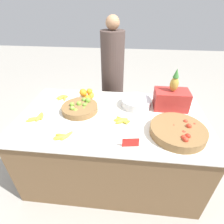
% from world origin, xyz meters
% --- Properties ---
extents(ground_plane, '(12.00, 12.00, 0.00)m').
position_xyz_m(ground_plane, '(0.00, 0.00, 0.00)').
color(ground_plane, '#A39E93').
extents(market_table, '(1.84, 1.06, 0.79)m').
position_xyz_m(market_table, '(0.00, 0.00, 0.39)').
color(market_table, brown).
rests_on(market_table, ground_plane).
extents(lime_bowl, '(0.36, 0.36, 0.11)m').
position_xyz_m(lime_bowl, '(-0.33, 0.06, 0.82)').
color(lime_bowl, olive).
rests_on(lime_bowl, market_table).
extents(tomato_basket, '(0.47, 0.47, 0.10)m').
position_xyz_m(tomato_basket, '(0.59, -0.22, 0.82)').
color(tomato_basket, olive).
rests_on(tomato_basket, market_table).
extents(orange_pile, '(0.16, 0.18, 0.14)m').
position_xyz_m(orange_pile, '(-0.32, 0.31, 0.85)').
color(orange_pile, orange).
rests_on(orange_pile, market_table).
extents(metal_bowl, '(0.31, 0.31, 0.09)m').
position_xyz_m(metal_bowl, '(0.24, 0.22, 0.83)').
color(metal_bowl, silver).
rests_on(metal_bowl, market_table).
extents(price_sign, '(0.13, 0.03, 0.08)m').
position_xyz_m(price_sign, '(0.19, -0.40, 0.83)').
color(price_sign, red).
rests_on(price_sign, market_table).
extents(produce_crate, '(0.34, 0.21, 0.43)m').
position_xyz_m(produce_crate, '(0.59, 0.22, 0.90)').
color(produce_crate, '#B22D28').
rests_on(produce_crate, market_table).
extents(banana_bunch_front_center, '(0.16, 0.13, 0.03)m').
position_xyz_m(banana_bunch_front_center, '(0.10, -0.08, 0.80)').
color(banana_bunch_front_center, yellow).
rests_on(banana_bunch_front_center, market_table).
extents(banana_bunch_front_right, '(0.15, 0.13, 0.03)m').
position_xyz_m(banana_bunch_front_right, '(-0.38, -0.36, 0.80)').
color(banana_bunch_front_right, yellow).
rests_on(banana_bunch_front_right, market_table).
extents(banana_bunch_middle_left, '(0.13, 0.14, 0.03)m').
position_xyz_m(banana_bunch_middle_left, '(-0.61, 0.31, 0.80)').
color(banana_bunch_middle_left, yellow).
rests_on(banana_bunch_middle_left, market_table).
extents(banana_bunch_middle_right, '(0.15, 0.17, 0.03)m').
position_xyz_m(banana_bunch_middle_right, '(-0.71, -0.12, 0.80)').
color(banana_bunch_middle_right, yellow).
rests_on(banana_bunch_middle_right, market_table).
extents(vendor_person, '(0.31, 0.31, 1.61)m').
position_xyz_m(vendor_person, '(-0.08, 0.87, 0.75)').
color(vendor_person, '#473833').
rests_on(vendor_person, ground_plane).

